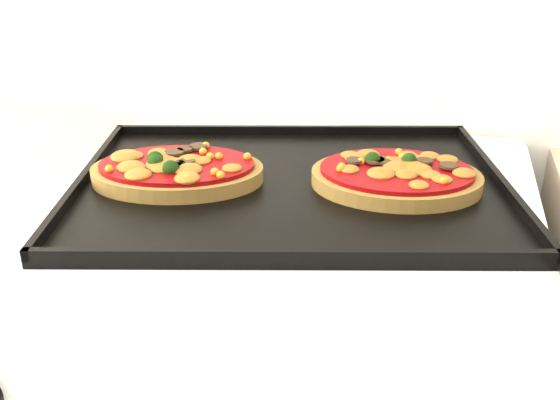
% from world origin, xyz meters
% --- Properties ---
extents(baking_tray, '(0.59, 0.50, 0.02)m').
position_xyz_m(baking_tray, '(-0.03, 1.72, 0.92)').
color(baking_tray, black).
rests_on(baking_tray, stove).
extents(pizza_left, '(0.24, 0.19, 0.03)m').
position_xyz_m(pizza_left, '(-0.16, 1.70, 0.94)').
color(pizza_left, brown).
rests_on(pizza_left, baking_tray).
extents(pizza_right, '(0.22, 0.18, 0.03)m').
position_xyz_m(pizza_right, '(0.10, 1.75, 0.93)').
color(pizza_right, brown).
rests_on(pizza_right, baking_tray).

